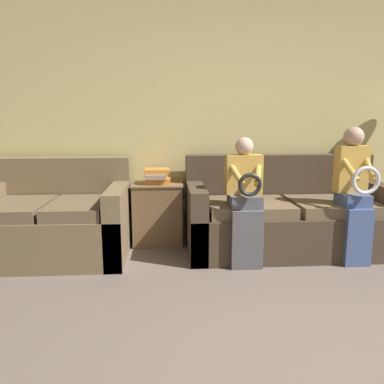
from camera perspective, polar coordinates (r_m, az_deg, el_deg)
wall_back at (r=4.22m, az=8.48°, el=10.47°), size 7.08×0.06×2.55m
couch_main at (r=3.92m, az=14.02°, el=-3.73°), size 1.99×0.92×0.94m
couch_side at (r=3.86m, az=-20.17°, el=-4.31°), size 1.40×1.00×0.92m
child_left_seated at (r=3.36m, az=8.10°, el=-0.73°), size 0.33×0.37×1.14m
child_right_seated at (r=3.69m, az=23.51°, el=0.52°), size 0.28×0.38×1.24m
side_shelf at (r=3.98m, az=-5.24°, el=-3.15°), size 0.53×0.42×0.65m
book_stack at (r=3.92m, az=-5.33°, el=2.43°), size 0.26×0.29×0.15m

